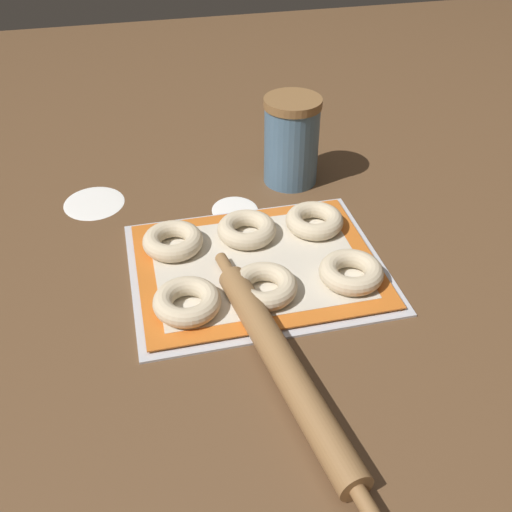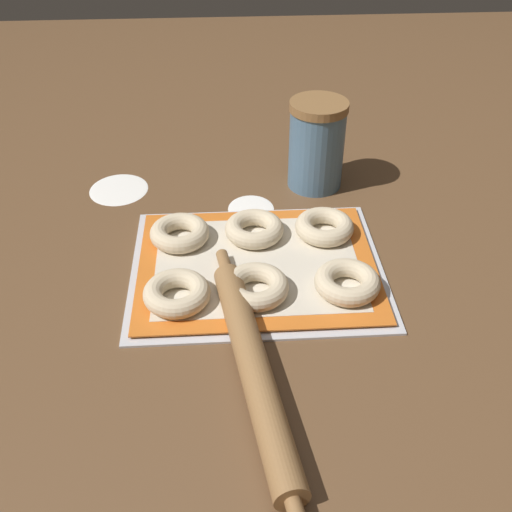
% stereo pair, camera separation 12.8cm
% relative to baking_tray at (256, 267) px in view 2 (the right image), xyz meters
% --- Properties ---
extents(ground_plane, '(2.80, 2.80, 0.00)m').
position_rel_baking_tray_xyz_m(ground_plane, '(0.00, -0.01, -0.00)').
color(ground_plane, brown).
extents(baking_tray, '(0.40, 0.33, 0.01)m').
position_rel_baking_tray_xyz_m(baking_tray, '(0.00, 0.00, 0.00)').
color(baking_tray, silver).
rests_on(baking_tray, ground_plane).
extents(baking_mat, '(0.38, 0.31, 0.00)m').
position_rel_baking_tray_xyz_m(baking_mat, '(-0.00, 0.00, 0.01)').
color(baking_mat, orange).
rests_on(baking_mat, baking_tray).
extents(bagel_front_left, '(0.10, 0.10, 0.03)m').
position_rel_baking_tray_xyz_m(bagel_front_left, '(-0.12, -0.08, 0.02)').
color(bagel_front_left, beige).
rests_on(bagel_front_left, baking_mat).
extents(bagel_front_center, '(0.10, 0.10, 0.03)m').
position_rel_baking_tray_xyz_m(bagel_front_center, '(-0.01, -0.07, 0.02)').
color(bagel_front_center, beige).
rests_on(bagel_front_center, baking_mat).
extents(bagel_front_right, '(0.10, 0.10, 0.03)m').
position_rel_baking_tray_xyz_m(bagel_front_right, '(0.13, -0.07, 0.02)').
color(bagel_front_right, beige).
rests_on(bagel_front_right, baking_mat).
extents(bagel_back_left, '(0.10, 0.10, 0.03)m').
position_rel_baking_tray_xyz_m(bagel_back_left, '(-0.12, 0.07, 0.02)').
color(bagel_back_left, beige).
rests_on(bagel_back_left, baking_mat).
extents(bagel_back_center, '(0.10, 0.10, 0.03)m').
position_rel_baking_tray_xyz_m(bagel_back_center, '(-0.00, 0.08, 0.02)').
color(bagel_back_center, beige).
rests_on(bagel_back_center, baking_mat).
extents(bagel_back_right, '(0.10, 0.10, 0.03)m').
position_rel_baking_tray_xyz_m(bagel_back_right, '(0.12, 0.07, 0.02)').
color(bagel_back_right, beige).
rests_on(bagel_back_right, baking_mat).
extents(flour_canister, '(0.11, 0.11, 0.17)m').
position_rel_baking_tray_xyz_m(flour_canister, '(0.13, 0.26, 0.08)').
color(flour_canister, slate).
rests_on(flour_canister, ground_plane).
extents(rolling_pin, '(0.10, 0.48, 0.04)m').
position_rel_baking_tray_xyz_m(rolling_pin, '(-0.02, -0.23, 0.02)').
color(rolling_pin, olive).
rests_on(rolling_pin, ground_plane).
extents(flour_patch_near, '(0.09, 0.10, 0.00)m').
position_rel_baking_tray_xyz_m(flour_patch_near, '(0.00, 0.18, -0.00)').
color(flour_patch_near, white).
rests_on(flour_patch_near, ground_plane).
extents(flour_patch_far, '(0.11, 0.12, 0.00)m').
position_rel_baking_tray_xyz_m(flour_patch_far, '(-0.25, 0.26, -0.00)').
color(flour_patch_far, white).
rests_on(flour_patch_far, ground_plane).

